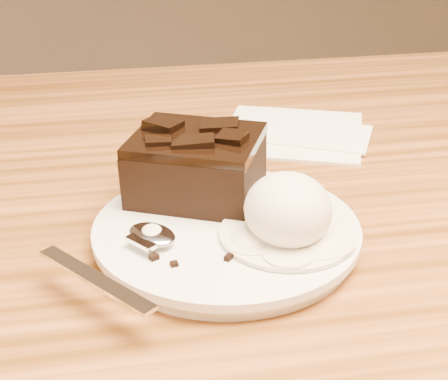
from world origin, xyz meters
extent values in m
cylinder|color=silver|center=(-0.10, -0.06, 0.76)|extent=(0.20, 0.20, 0.02)
cube|color=black|center=(-0.11, -0.01, 0.79)|extent=(0.12, 0.12, 0.04)
ellipsoid|color=white|center=(-0.06, -0.09, 0.79)|extent=(0.06, 0.07, 0.05)
cylinder|color=silver|center=(-0.06, -0.09, 0.77)|extent=(0.10, 0.10, 0.00)
cube|color=white|center=(0.01, 0.14, 0.75)|extent=(0.18, 0.18, 0.01)
cube|color=black|center=(-0.15, -0.10, 0.77)|extent=(0.01, 0.01, 0.00)
cube|color=black|center=(-0.14, -0.11, 0.77)|extent=(0.01, 0.01, 0.00)
cube|color=black|center=(-0.10, -0.11, 0.77)|extent=(0.01, 0.01, 0.00)
camera|label=1|loc=(-0.18, -0.49, 1.01)|focal=54.86mm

